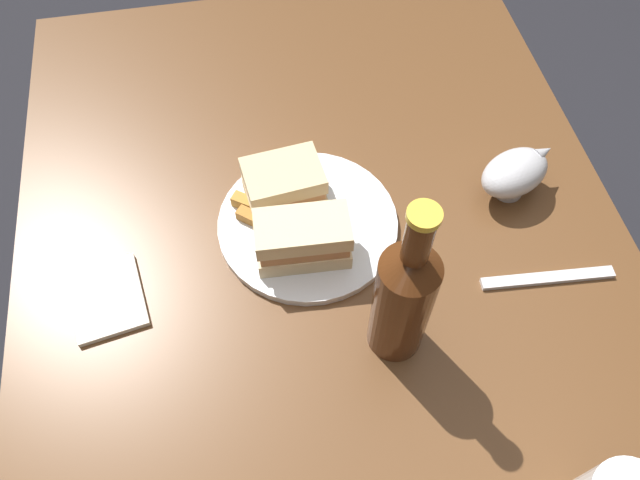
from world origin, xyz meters
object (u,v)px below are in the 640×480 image
sandwich_half_right (303,239)px  cider_bottle (404,298)px  plate (308,224)px  sandwich_half_left (284,184)px  gravy_boat (515,173)px  fork (548,278)px  napkin (107,298)px

sandwich_half_right → cider_bottle: 0.17m
plate → sandwich_half_left: size_ratio=2.22×
sandwich_half_right → cider_bottle: cider_bottle is taller
plate → sandwich_half_left: sandwich_half_left is taller
sandwich_half_left → gravy_boat: (0.04, 0.32, -0.00)m
sandwich_half_left → fork: size_ratio=0.63×
gravy_boat → napkin: bearing=-82.6°
gravy_boat → napkin: size_ratio=1.17×
cider_bottle → fork: cider_bottle is taller
plate → napkin: (0.07, -0.28, -0.00)m
sandwich_half_right → fork: 0.33m
plate → cider_bottle: (0.19, 0.08, 0.10)m
sandwich_half_left → fork: bearing=59.9°
sandwich_half_right → fork: (0.09, 0.31, -0.04)m
plate → napkin: plate is taller
sandwich_half_left → napkin: (0.11, -0.25, -0.04)m
sandwich_half_left → cider_bottle: bearing=24.1°
sandwich_half_left → plate: bearing=29.0°
plate → sandwich_half_right: size_ratio=2.00×
sandwich_half_left → sandwich_half_right: 0.10m
sandwich_half_left → napkin: bearing=-66.1°
plate → sandwich_half_right: bearing=-16.3°
sandwich_half_left → napkin: 0.28m
sandwich_half_right → napkin: bearing=-86.4°
sandwich_half_right → fork: size_ratio=0.70×
plate → gravy_boat: bearing=91.6°
sandwich_half_left → fork: (0.19, 0.32, -0.04)m
fork → sandwich_half_right: bearing=-12.0°
sandwich_half_left → gravy_boat: sandwich_half_left is taller
cider_bottle → napkin: (-0.12, -0.36, -0.10)m
napkin → sandwich_half_right: bearing=93.6°
sandwich_half_left → cider_bottle: cider_bottle is taller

